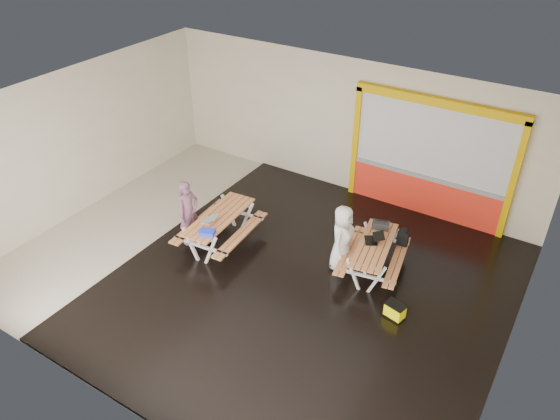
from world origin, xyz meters
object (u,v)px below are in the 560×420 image
Objects in this scene: person_right at (342,238)px; laptop_right at (374,239)px; picnic_table_right at (374,251)px; blue_pouch at (207,232)px; laptop_left at (210,219)px; toolbox at (381,225)px; backpack at (403,237)px; picnic_table_left at (220,223)px; dark_case at (339,266)px; person_left at (189,212)px; fluke_bag at (395,311)px.

person_right reaches higher than laptop_right.
person_right reaches higher than picnic_table_right.
laptop_left is at bearing 122.44° from blue_pouch.
toolbox reaches higher than backpack.
person_right is at bearing 15.27° from picnic_table_left.
laptop_left is 2.94m from dark_case.
toolbox is (2.93, 2.20, -0.03)m from blue_pouch.
person_right reaches higher than picnic_table_left.
laptop_left is (0.57, 0.03, 0.01)m from person_left.
blue_pouch is 4.08m from fluke_bag.
picnic_table_right is 3.98× the size of laptop_right.
picnic_table_left is 3.40m from picnic_table_right.
person_left reaches higher than backpack.
laptop_left is at bearing -99.34° from picnic_table_left.
picnic_table_left is at bearing -162.34° from laptop_right.
picnic_table_left is 5.25× the size of laptop_left.
backpack is at bearing 23.17° from picnic_table_left.
person_right is 2.98× the size of laptop_right.
person_right is at bearing 29.93° from blue_pouch.
person_right is 3.87× the size of backpack.
backpack is (3.69, 1.83, -0.17)m from laptop_left.
dark_case is (3.29, 0.91, -0.71)m from person_left.
person_left reaches higher than laptop_right.
backpack is at bearing 4.63° from toolbox.
picnic_table_right reaches higher than fluke_bag.
picnic_table_right is 5.11× the size of toolbox.
backpack is 1.85m from fluke_bag.
backpack is (4.26, 1.86, -0.16)m from person_left.
person_right is 2.80m from blue_pouch.
backpack is at bearing 33.07° from blue_pouch.
toolbox is at bearing 102.28° from picnic_table_right.
picnic_table_left is at bearing 98.12° from person_right.
laptop_right reaches higher than backpack.
dark_case is at bearing 153.93° from fluke_bag.
fluke_bag reaches higher than dark_case.
dark_case is (2.46, 1.29, -0.72)m from blue_pouch.
picnic_table_right is 5.07× the size of laptop_left.
blue_pouch is (-3.06, -1.60, 0.28)m from picnic_table_right.
person_right is at bearing -152.17° from laptop_right.
blue_pouch is (-2.42, -1.39, 0.07)m from person_right.
blue_pouch is at bearing -150.47° from laptop_right.
person_left is 3.63× the size of fluke_bag.
person_left is 0.57m from laptop_left.
dark_case is (0.04, -0.11, -0.65)m from person_right.
backpack is (3.43, 2.24, -0.16)m from blue_pouch.
backpack is at bearing 59.55° from picnic_table_right.
toolbox reaches higher than dark_case.
laptop_left is 4.12m from backpack.
backpack is 1.10× the size of dark_case.
dark_case is at bearing -142.62° from laptop_right.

